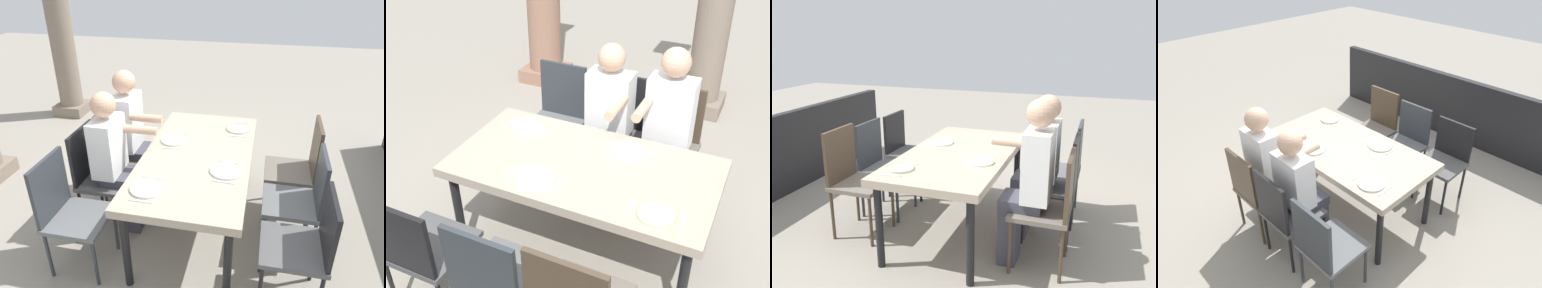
# 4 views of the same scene
# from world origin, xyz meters

# --- Properties ---
(ground_plane) EXTENTS (16.00, 16.00, 0.00)m
(ground_plane) POSITION_xyz_m (0.00, 0.00, 0.00)
(ground_plane) COLOR gray
(dining_table) EXTENTS (1.71, 0.89, 0.74)m
(dining_table) POSITION_xyz_m (0.00, 0.00, 0.68)
(dining_table) COLOR tan
(dining_table) RESTS_ON ground
(chair_west_north) EXTENTS (0.44, 0.44, 0.94)m
(chair_west_north) POSITION_xyz_m (-0.64, 0.87, 0.53)
(chair_west_north) COLOR #5B5E61
(chair_west_north) RESTS_ON ground
(chair_west_south) EXTENTS (0.44, 0.44, 0.90)m
(chair_west_south) POSITION_xyz_m (-0.64, -0.86, 0.53)
(chair_west_south) COLOR #4F4F50
(chair_west_south) RESTS_ON ground
(chair_mid_north) EXTENTS (0.44, 0.44, 0.94)m
(chair_mid_north) POSITION_xyz_m (-0.12, 0.87, 0.54)
(chair_mid_north) COLOR #4F4F50
(chair_mid_north) RESTS_ON ground
(chair_mid_south) EXTENTS (0.44, 0.44, 0.92)m
(chair_mid_south) POSITION_xyz_m (-0.12, -0.87, 0.53)
(chair_mid_south) COLOR #5B5E61
(chair_mid_south) RESTS_ON ground
(chair_east_north) EXTENTS (0.44, 0.44, 0.93)m
(chair_east_north) POSITION_xyz_m (0.35, 0.87, 0.53)
(chair_east_north) COLOR #6A6158
(chair_east_north) RESTS_ON ground
(diner_woman_green) EXTENTS (0.35, 0.49, 1.28)m
(diner_woman_green) POSITION_xyz_m (-0.12, 0.68, 0.69)
(diner_woman_green) COLOR #3F3F4C
(diner_woman_green) RESTS_ON ground
(diner_man_white) EXTENTS (0.35, 0.49, 1.32)m
(diner_man_white) POSITION_xyz_m (0.34, 0.69, 0.71)
(diner_man_white) COLOR #3F3F4C
(diner_man_white) RESTS_ON ground
(plate_0) EXTENTS (0.25, 0.25, 0.02)m
(plate_0) POSITION_xyz_m (-0.56, 0.25, 0.75)
(plate_0) COLOR white
(plate_0) RESTS_ON dining_table
(fork_0) EXTENTS (0.02, 0.17, 0.01)m
(fork_0) POSITION_xyz_m (-0.71, 0.25, 0.75)
(fork_0) COLOR silver
(fork_0) RESTS_ON dining_table
(spoon_0) EXTENTS (0.02, 0.17, 0.01)m
(spoon_0) POSITION_xyz_m (-0.41, 0.25, 0.75)
(spoon_0) COLOR silver
(spoon_0) RESTS_ON dining_table
(plate_1) EXTENTS (0.26, 0.26, 0.02)m
(plate_1) POSITION_xyz_m (-0.21, -0.27, 0.75)
(plate_1) COLOR white
(plate_1) RESTS_ON dining_table
(fork_1) EXTENTS (0.03, 0.17, 0.01)m
(fork_1) POSITION_xyz_m (-0.36, -0.27, 0.75)
(fork_1) COLOR silver
(fork_1) RESTS_ON dining_table
(spoon_1) EXTENTS (0.02, 0.17, 0.01)m
(spoon_1) POSITION_xyz_m (-0.06, -0.27, 0.75)
(spoon_1) COLOR silver
(spoon_1) RESTS_ON dining_table
(plate_2) EXTENTS (0.24, 0.24, 0.02)m
(plate_2) POSITION_xyz_m (0.21, 0.26, 0.75)
(plate_2) COLOR white
(plate_2) RESTS_ON dining_table
(fork_2) EXTENTS (0.03, 0.17, 0.01)m
(fork_2) POSITION_xyz_m (0.06, 0.26, 0.75)
(fork_2) COLOR silver
(fork_2) RESTS_ON dining_table
(spoon_2) EXTENTS (0.02, 0.17, 0.01)m
(spoon_2) POSITION_xyz_m (0.36, 0.26, 0.75)
(spoon_2) COLOR silver
(spoon_2) RESTS_ON dining_table
(plate_3) EXTENTS (0.22, 0.22, 0.02)m
(plate_3) POSITION_xyz_m (0.56, -0.28, 0.75)
(plate_3) COLOR silver
(plate_3) RESTS_ON dining_table
(fork_3) EXTENTS (0.02, 0.17, 0.01)m
(fork_3) POSITION_xyz_m (0.41, -0.28, 0.75)
(fork_3) COLOR silver
(fork_3) RESTS_ON dining_table
(spoon_3) EXTENTS (0.03, 0.17, 0.01)m
(spoon_3) POSITION_xyz_m (0.71, -0.28, 0.75)
(spoon_3) COLOR silver
(spoon_3) RESTS_ON dining_table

